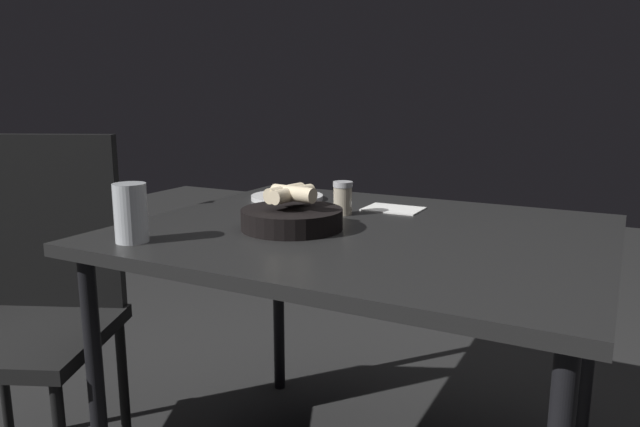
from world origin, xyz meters
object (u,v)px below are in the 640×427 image
object	(u,v)px
dining_table	(364,252)
beer_glass	(131,217)
pizza_plate	(287,196)
pepper_shaker	(343,200)
bread_basket	(292,216)
chair_near	(35,289)

from	to	relation	value
dining_table	beer_glass	distance (m)	0.56
dining_table	beer_glass	xyz separation A→B (m)	(-0.41, -0.37, 0.12)
pizza_plate	pepper_shaker	size ratio (longest dim) A/B	2.46
pizza_plate	pepper_shaker	bearing A→B (deg)	-26.73
bread_basket	beer_glass	world-z (taller)	beer_glass
bread_basket	pepper_shaker	bearing A→B (deg)	81.03
pizza_plate	chair_near	world-z (taller)	chair_near
pizza_plate	beer_glass	size ratio (longest dim) A/B	1.69
pizza_plate	bread_basket	distance (m)	0.41
dining_table	bread_basket	size ratio (longest dim) A/B	4.58
bread_basket	chair_near	distance (m)	0.79
beer_glass	chair_near	size ratio (longest dim) A/B	0.14
pizza_plate	bread_basket	size ratio (longest dim) A/B	0.90
bread_basket	chair_near	xyz separation A→B (m)	(-0.72, -0.20, -0.25)
pizza_plate	beer_glass	bearing A→B (deg)	-93.21
pizza_plate	bread_basket	world-z (taller)	bread_basket
dining_table	pizza_plate	xyz separation A→B (m)	(-0.37, 0.25, 0.07)
bread_basket	dining_table	bearing A→B (deg)	31.32
beer_glass	pepper_shaker	bearing A→B (deg)	59.60
dining_table	beer_glass	world-z (taller)	beer_glass
pizza_plate	beer_glass	world-z (taller)	beer_glass
dining_table	bread_basket	distance (m)	0.20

